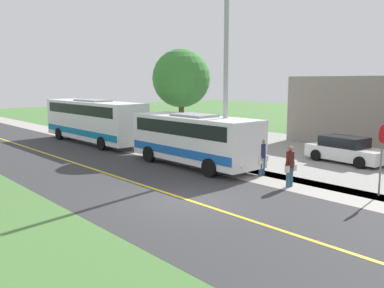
% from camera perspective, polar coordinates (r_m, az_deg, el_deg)
% --- Properties ---
extents(ground_plane, '(120.00, 120.00, 0.00)m').
position_cam_1_polar(ground_plane, '(16.17, -0.84, -7.62)').
color(ground_plane, '#477238').
extents(road_surface, '(8.00, 100.00, 0.01)m').
position_cam_1_polar(road_surface, '(16.17, -0.84, -7.61)').
color(road_surface, '#333335').
rests_on(road_surface, ground).
extents(sidewalk, '(2.40, 100.00, 0.01)m').
position_cam_1_polar(sidewalk, '(19.83, 10.69, -4.69)').
color(sidewalk, '#9E9991').
rests_on(sidewalk, ground).
extents(road_centre_line, '(0.16, 100.00, 0.00)m').
position_cam_1_polar(road_centre_line, '(16.17, -0.84, -7.59)').
color(road_centre_line, gold).
rests_on(road_centre_line, ground).
extents(shuttle_bus_front, '(2.67, 8.07, 2.79)m').
position_cam_1_polar(shuttle_bus_front, '(22.15, 0.30, 0.91)').
color(shuttle_bus_front, white).
rests_on(shuttle_bus_front, ground).
extents(transit_bus_rear, '(2.69, 10.85, 3.18)m').
position_cam_1_polar(transit_bus_rear, '(31.28, -13.39, 3.33)').
color(transit_bus_rear, white).
rests_on(transit_bus_rear, ground).
extents(pedestrian_with_bags, '(0.72, 0.34, 1.78)m').
position_cam_1_polar(pedestrian_with_bags, '(18.33, 13.31, -2.80)').
color(pedestrian_with_bags, '#335972').
rests_on(pedestrian_with_bags, ground).
extents(pedestrian_waiting, '(0.72, 0.34, 1.79)m').
position_cam_1_polar(pedestrian_waiting, '(20.20, 9.59, -1.62)').
color(pedestrian_waiting, '#335972').
rests_on(pedestrian_waiting, ground).
extents(stop_sign, '(0.76, 0.07, 2.88)m').
position_cam_1_polar(stop_sign, '(17.85, 24.66, -0.41)').
color(stop_sign, slate).
rests_on(stop_sign, ground).
extents(street_light_pole, '(1.97, 0.24, 8.82)m').
position_cam_1_polar(street_light_pole, '(20.89, 4.46, 9.44)').
color(street_light_pole, '#9E9EA3').
rests_on(street_light_pole, ground).
extents(parked_car_near, '(2.29, 4.53, 1.45)m').
position_cam_1_polar(parked_car_near, '(24.77, 20.38, -0.81)').
color(parked_car_near, white).
rests_on(parked_car_near, ground).
extents(tree_curbside, '(3.77, 3.77, 6.58)m').
position_cam_1_polar(tree_curbside, '(27.25, -1.49, 8.96)').
color(tree_curbside, brown).
rests_on(tree_curbside, ground).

